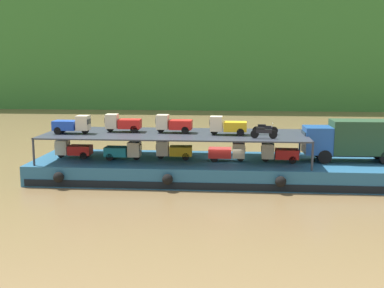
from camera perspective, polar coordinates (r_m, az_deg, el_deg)
The scene contains 16 objects.
ground_plane at distance 37.34m, azimuth 3.83°, elevation -4.14°, with size 400.00×400.00×0.00m, color brown.
hillside_far_bank at distance 110.30m, azimuth 4.66°, elevation 15.95°, with size 120.93×41.00×37.72m.
cargo_barge at distance 37.14m, azimuth 3.84°, elevation -3.03°, with size 29.02×7.95×1.50m.
covered_lorry at distance 38.13m, azimuth 18.36°, elevation 0.57°, with size 7.89×2.42×3.10m.
cargo_rack at distance 36.94m, azimuth -2.01°, elevation 1.15°, with size 19.82×6.55×2.00m.
mini_truck_lower_stern at distance 38.77m, azimuth -13.78°, elevation -0.58°, with size 2.75×1.21×1.38m.
mini_truck_lower_aft at distance 37.32m, azimuth -8.03°, elevation -0.79°, with size 2.76×1.23×1.38m.
mini_truck_lower_mid at distance 37.31m, azimuth -2.18°, elevation -0.70°, with size 2.79×1.28×1.38m.
mini_truck_lower_fore at distance 36.50m, azimuth 4.18°, elevation -0.95°, with size 2.74×1.20×1.38m.
mini_truck_lower_bow at distance 36.64m, azimuth 10.19°, elevation -1.03°, with size 2.77×1.25×1.38m.
mini_truck_upper_stern at distance 37.84m, azimuth -13.88°, elevation 2.23°, with size 2.75×1.21×1.38m.
mini_truck_upper_mid at distance 38.04m, azimuth -8.15°, elevation 2.45°, with size 2.77×1.25×1.38m.
mini_truck_upper_fore at distance 37.20m, azimuth -2.20°, elevation 2.38°, with size 2.76×1.23×1.38m.
mini_truck_upper_bow at distance 36.21m, azimuth 4.20°, elevation 2.17°, with size 2.76×1.23×1.38m.
motorcycle_upper_port at distance 34.74m, azimuth 8.41°, elevation 1.35°, with size 1.90×0.55×0.87m.
motorcycle_upper_centre at distance 36.69m, azimuth 8.55°, elevation 1.78°, with size 1.90×0.55×0.87m.
Camera 1 is at (0.55, -36.29, 8.80)m, focal length 45.42 mm.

